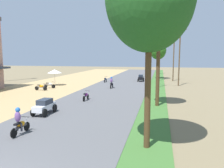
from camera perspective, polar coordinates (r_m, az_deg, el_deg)
name	(u,v)px	position (r m, az deg, el deg)	size (l,w,h in m)	color
parked_motorbike_second	(41,87)	(31.28, -17.91, -0.69)	(1.80, 0.54, 0.94)	black
parked_motorbike_third	(50,85)	(33.13, -15.86, -0.19)	(1.80, 0.54, 0.94)	black
vendor_umbrella	(55,71)	(35.81, -14.65, 3.21)	(2.20, 2.20, 2.52)	#99999E
median_tree_second	(159,30)	(20.82, 12.07, 13.56)	(3.26, 3.26, 8.64)	#4C351E
median_tree_third	(158,50)	(45.72, 11.83, 8.50)	(3.25, 3.25, 7.63)	#4C351E
streetlamp_near	(158,57)	(33.12, 11.84, 6.87)	(3.16, 0.20, 7.80)	gray
streetlamp_mid	(159,56)	(42.50, 12.01, 7.10)	(3.16, 0.20, 8.06)	gray
streetlamp_far	(159,56)	(58.42, 12.17, 7.16)	(3.16, 0.20, 8.20)	gray
utility_pole_near	(179,55)	(36.09, 17.07, 7.12)	(1.80, 0.20, 9.22)	brown
utility_pole_far	(174,57)	(42.85, 15.67, 6.72)	(1.80, 0.20, 8.60)	brown
car_sedan_white	(44,106)	(18.41, -17.10, -5.43)	(1.10, 2.26, 1.19)	silver
car_hatchback_black	(141,78)	(40.63, 7.48, 1.63)	(1.04, 2.00, 1.23)	black
motorbike_ahead_second	(19,122)	(14.15, -22.84, -9.00)	(0.54, 1.80, 1.66)	black
motorbike_ahead_third	(86,96)	(23.25, -6.76, -2.98)	(0.54, 1.80, 0.94)	black
motorbike_ahead_fourth	(112,83)	(31.79, -0.11, 0.33)	(0.54, 1.80, 1.66)	black
motorbike_ahead_fifth	(105,79)	(39.11, -1.73, 1.21)	(0.54, 1.80, 0.94)	black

